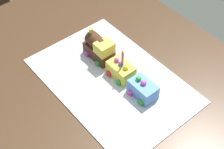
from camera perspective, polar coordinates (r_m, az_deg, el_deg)
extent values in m
cube|color=#4C331E|center=(1.26, 0.01, -2.30)|extent=(1.40, 1.00, 0.03)
cube|color=#4C331E|center=(2.07, -1.96, 7.59)|extent=(0.07, 0.07, 0.71)
cube|color=brown|center=(2.19, -15.38, 3.24)|extent=(0.04, 0.04, 0.42)
cube|color=silver|center=(1.26, 0.00, -0.98)|extent=(0.60, 0.40, 0.00)
cube|color=#472816|center=(1.33, -2.20, 3.79)|extent=(0.12, 0.06, 0.05)
cylinder|color=#472816|center=(1.31, -2.68, 5.55)|extent=(0.08, 0.05, 0.05)
cube|color=#F4E04C|center=(1.28, -1.30, 4.49)|extent=(0.06, 0.06, 0.04)
cylinder|color=#F4E04C|center=(1.30, -3.49, 7.21)|extent=(0.02, 0.02, 0.03)
sphere|color=#F4EFCC|center=(1.36, -4.00, 5.55)|extent=(0.02, 0.02, 0.02)
cylinder|color=#D84CB2|center=(1.34, -4.30, 3.45)|extent=(0.02, 0.01, 0.02)
cylinder|color=green|center=(1.30, -2.49, 1.83)|extent=(0.02, 0.01, 0.02)
cylinder|color=green|center=(1.37, -1.89, 4.80)|extent=(0.02, 0.01, 0.02)
cylinder|color=#4C59D8|center=(1.33, -0.05, 3.25)|extent=(0.02, 0.01, 0.02)
cube|color=#F4E04C|center=(1.26, 1.49, 0.70)|extent=(0.10, 0.06, 0.06)
cylinder|color=red|center=(1.27, -0.57, 0.12)|extent=(0.02, 0.01, 0.02)
cylinder|color=green|center=(1.24, 1.04, -1.33)|extent=(0.02, 0.01, 0.02)
cylinder|color=red|center=(1.30, 1.89, 1.62)|extent=(0.02, 0.01, 0.02)
cylinder|color=orange|center=(1.27, 3.51, 0.24)|extent=(0.02, 0.01, 0.02)
sphere|color=yellow|center=(1.22, 2.29, 1.13)|extent=(0.02, 0.02, 0.02)
sphere|color=#4C59D8|center=(1.23, 1.52, 1.78)|extent=(0.02, 0.02, 0.02)
sphere|color=#D84CB2|center=(1.24, 0.77, 2.42)|extent=(0.02, 0.02, 0.02)
cube|color=#669EEA|center=(1.20, 5.17, -2.48)|extent=(0.10, 0.06, 0.06)
cylinder|color=#D84CB2|center=(1.21, 2.98, -3.07)|extent=(0.02, 0.01, 0.02)
cylinder|color=green|center=(1.18, 4.76, -4.65)|extent=(0.02, 0.01, 0.02)
cylinder|color=#4C59D8|center=(1.24, 5.46, -1.41)|extent=(0.02, 0.01, 0.02)
cylinder|color=yellow|center=(1.22, 7.23, -2.91)|extent=(0.02, 0.01, 0.02)
sphere|color=green|center=(1.19, 4.45, -0.72)|extent=(0.02, 0.02, 0.02)
sphere|color=#D84CB2|center=(1.17, 5.28, -1.42)|extent=(0.02, 0.02, 0.02)
cylinder|color=#F24C59|center=(1.20, 1.77, 2.80)|extent=(0.01, 0.01, 0.05)
cone|color=yellow|center=(1.18, 1.80, 3.91)|extent=(0.01, 0.01, 0.01)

